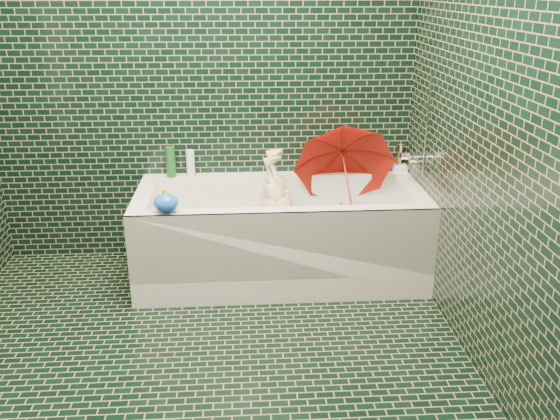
{
  "coord_description": "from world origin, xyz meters",
  "views": [
    {
      "loc": [
        0.23,
        -2.28,
        1.69
      ],
      "look_at": [
        0.44,
        0.82,
        0.5
      ],
      "focal_mm": 38.0,
      "sensor_mm": 36.0,
      "label": 1
    }
  ],
  "objects": [
    {
      "name": "child",
      "position": [
        0.48,
        1.05,
        0.31
      ],
      "size": [
        0.99,
        0.51,
        0.38
      ],
      "primitive_type": "imported",
      "rotation": [
        -1.39,
        0.0,
        -1.76
      ],
      "color": "beige",
      "rests_on": "bathtub"
    },
    {
      "name": "soap_bottle_c",
      "position": [
        1.13,
        1.35,
        0.55
      ],
      "size": [
        0.14,
        0.14,
        0.15
      ],
      "primitive_type": "imported",
      "rotation": [
        0.0,
        0.0,
        0.15
      ],
      "color": "#154C1D",
      "rests_on": "bathtub"
    },
    {
      "name": "bath_toy",
      "position": [
        -0.18,
        0.7,
        0.61
      ],
      "size": [
        0.15,
        0.13,
        0.13
      ],
      "rotation": [
        0.0,
        0.0,
        -0.16
      ],
      "color": "blue",
      "rests_on": "bathtub"
    },
    {
      "name": "bottle_right_tall",
      "position": [
        0.97,
        1.37,
        0.65
      ],
      "size": [
        0.06,
        0.06,
        0.2
      ],
      "primitive_type": "cylinder",
      "rotation": [
        0.0,
        0.0,
        -0.08
      ],
      "color": "#154C1D",
      "rests_on": "bathtub"
    },
    {
      "name": "bath_mat",
      "position": [
        0.45,
        1.02,
        0.16
      ],
      "size": [
        1.35,
        0.47,
        0.01
      ],
      "primitive_type": "cube",
      "color": "green",
      "rests_on": "bathtub"
    },
    {
      "name": "floor",
      "position": [
        0.0,
        0.0,
        0.0
      ],
      "size": [
        2.8,
        2.8,
        0.0
      ],
      "primitive_type": "plane",
      "color": "black",
      "rests_on": "ground"
    },
    {
      "name": "bathtub",
      "position": [
        0.45,
        1.01,
        0.21
      ],
      "size": [
        1.7,
        0.75,
        0.55
      ],
      "color": "white",
      "rests_on": "floor"
    },
    {
      "name": "bottle_left_short",
      "position": [
        -0.1,
        1.34,
        0.63
      ],
      "size": [
        0.06,
        0.06,
        0.17
      ],
      "primitive_type": "cylinder",
      "rotation": [
        0.0,
        0.0,
        0.21
      ],
      "color": "white",
      "rests_on": "bathtub"
    },
    {
      "name": "wall_right",
      "position": [
        1.3,
        0.0,
        1.25
      ],
      "size": [
        0.0,
        2.8,
        2.8
      ],
      "primitive_type": "plane",
      "rotation": [
        1.57,
        0.0,
        -1.57
      ],
      "color": "black",
      "rests_on": "floor"
    },
    {
      "name": "rubber_duck",
      "position": [
        1.12,
        1.32,
        0.6
      ],
      "size": [
        0.12,
        0.08,
        0.1
      ],
      "rotation": [
        0.0,
        0.0,
        -0.02
      ],
      "color": "yellow",
      "rests_on": "bathtub"
    },
    {
      "name": "faucet",
      "position": [
        1.26,
        1.02,
        0.77
      ],
      "size": [
        0.18,
        0.19,
        0.55
      ],
      "color": "silver",
      "rests_on": "wall_right"
    },
    {
      "name": "soap_bottle_b",
      "position": [
        1.19,
        1.35,
        0.55
      ],
      "size": [
        0.11,
        0.11,
        0.18
      ],
      "primitive_type": "imported",
      "rotation": [
        0.0,
        0.0,
        0.43
      ],
      "color": "#5A1E72",
      "rests_on": "bathtub"
    },
    {
      "name": "bottle_right_pump",
      "position": [
        1.25,
        1.37,
        0.64
      ],
      "size": [
        0.06,
        0.06,
        0.18
      ],
      "primitive_type": "cylinder",
      "rotation": [
        0.0,
        0.0,
        0.17
      ],
      "color": "silver",
      "rests_on": "bathtub"
    },
    {
      "name": "wall_back",
      "position": [
        0.0,
        1.4,
        1.25
      ],
      "size": [
        2.8,
        0.0,
        2.8
      ],
      "primitive_type": "plane",
      "rotation": [
        1.57,
        0.0,
        0.0
      ],
      "color": "black",
      "rests_on": "floor"
    },
    {
      "name": "soap_bottle_a",
      "position": [
        1.25,
        1.32,
        0.55
      ],
      "size": [
        0.13,
        0.13,
        0.27
      ],
      "primitive_type": "imported",
      "rotation": [
        0.0,
        0.0,
        -0.25
      ],
      "color": "white",
      "rests_on": "bathtub"
    },
    {
      "name": "bottle_left_tall",
      "position": [
        -0.22,
        1.34,
        0.65
      ],
      "size": [
        0.07,
        0.07,
        0.19
      ],
      "primitive_type": "cylinder",
      "rotation": [
        0.0,
        0.0,
        0.24
      ],
      "color": "#154C1D",
      "rests_on": "bathtub"
    },
    {
      "name": "wall_front",
      "position": [
        0.0,
        -1.4,
        1.25
      ],
      "size": [
        2.8,
        0.0,
        2.8
      ],
      "primitive_type": "plane",
      "rotation": [
        -1.57,
        0.0,
        0.0
      ],
      "color": "black",
      "rests_on": "floor"
    },
    {
      "name": "water",
      "position": [
        0.45,
        1.02,
        0.3
      ],
      "size": [
        1.48,
        0.53,
        0.0
      ],
      "primitive_type": "cube",
      "color": "silver",
      "rests_on": "bathtub"
    },
    {
      "name": "umbrella",
      "position": [
        0.86,
        1.1,
        0.6
      ],
      "size": [
        0.78,
        0.85,
        0.92
      ],
      "primitive_type": "imported",
      "rotation": [
        0.49,
        -0.46,
        -0.25
      ],
      "color": "red",
      "rests_on": "bathtub"
    }
  ]
}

